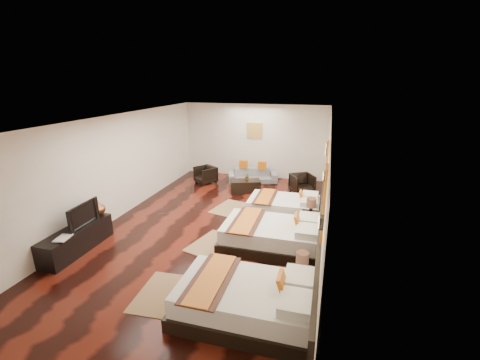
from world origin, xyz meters
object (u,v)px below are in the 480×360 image
(armchair_left, at_px, (206,175))
(figurine, at_px, (98,208))
(bed_mid, at_px, (274,235))
(armchair_right, at_px, (302,184))
(book, at_px, (57,238))
(coffee_table, at_px, (245,186))
(nightstand_b, at_px, (310,220))
(table_plant, at_px, (247,177))
(bed_near, at_px, (249,300))
(tv, at_px, (80,215))
(tv_console, at_px, (77,239))
(bed_far, at_px, (285,207))
(nightstand_a, at_px, (301,279))
(sofa, at_px, (253,176))

(armchair_left, bearing_deg, figurine, -66.56)
(bed_mid, bearing_deg, armchair_right, 85.55)
(book, height_order, coffee_table, book)
(nightstand_b, distance_m, table_plant, 3.38)
(nightstand_b, xyz_separation_m, table_plant, (-2.27, 2.51, 0.21))
(bed_near, xyz_separation_m, tv, (-4.15, 1.14, 0.52))
(armchair_left, bearing_deg, nightstand_b, -1.36)
(tv_console, height_order, figurine, figurine)
(bed_mid, relative_size, table_plant, 9.35)
(bed_far, relative_size, tv, 2.15)
(armchair_left, bearing_deg, bed_near, -27.43)
(nightstand_a, relative_size, tv, 0.88)
(figurine, bearing_deg, armchair_right, 44.49)
(tv, bearing_deg, figurine, 2.53)
(armchair_left, bearing_deg, tv_console, -64.86)
(bed_mid, distance_m, book, 4.59)
(coffee_table, relative_size, table_plant, 4.05)
(sofa, distance_m, armchair_left, 1.74)
(figurine, bearing_deg, table_plant, 56.74)
(nightstand_a, distance_m, armchair_right, 5.38)
(tv, height_order, table_plant, tv)
(armchair_right, bearing_deg, bed_mid, -125.09)
(nightstand_b, height_order, tv_console, nightstand_b)
(bed_mid, bearing_deg, figurine, -172.43)
(nightstand_a, bearing_deg, bed_far, 102.65)
(bed_mid, bearing_deg, sofa, 109.12)
(tv, xyz_separation_m, figurine, (-0.05, 0.62, -0.09))
(tv, height_order, figurine, tv)
(nightstand_a, bearing_deg, armchair_right, 94.74)
(bed_mid, bearing_deg, nightstand_a, -63.56)
(nightstand_b, bearing_deg, figurine, -162.28)
(bed_near, xyz_separation_m, tv_console, (-4.20, 0.99, -0.03))
(tv, height_order, sofa, tv)
(nightstand_a, bearing_deg, bed_near, -132.54)
(bed_near, relative_size, armchair_right, 3.24)
(bed_mid, height_order, sofa, bed_mid)
(bed_far, bearing_deg, book, -138.82)
(sofa, bearing_deg, armchair_left, 178.34)
(bed_far, xyz_separation_m, nightstand_b, (0.75, -0.82, 0.05))
(tv_console, xyz_separation_m, armchair_right, (4.50, 5.19, 0.05))
(tv_console, height_order, table_plant, table_plant)
(bed_far, relative_size, armchair_left, 2.93)
(tv, bearing_deg, bed_far, -56.06)
(tv_console, bearing_deg, book, -90.00)
(bed_far, xyz_separation_m, coffee_table, (-1.56, 1.64, -0.06))
(tv_console, relative_size, table_plant, 7.30)
(armchair_right, bearing_deg, book, -158.97)
(figurine, bearing_deg, nightstand_a, -10.78)
(bed_mid, xyz_separation_m, armchair_right, (0.30, 3.86, 0.02))
(nightstand_b, bearing_deg, bed_mid, -126.13)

